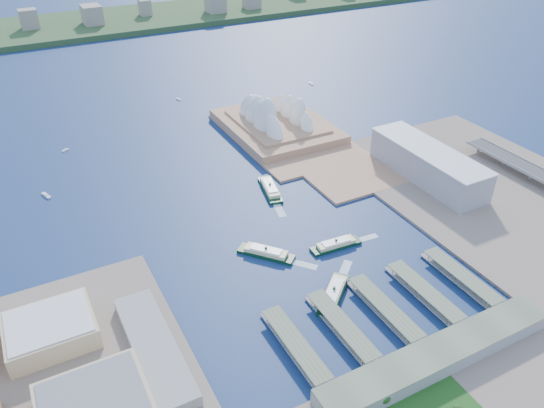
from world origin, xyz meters
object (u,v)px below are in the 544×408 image
toaster_building (428,164)px  ferry_a (266,251)px  ferry_b (270,187)px  ferry_c (334,292)px  opera_house (277,109)px  ferry_d (336,243)px

toaster_building → ferry_a: 235.16m
ferry_b → ferry_c: 181.95m
toaster_building → ferry_c: 237.93m
opera_house → toaster_building: opera_house is taller
ferry_b → ferry_c: bearing=-87.4°
toaster_building → ferry_d: toaster_building is taller
opera_house → ferry_a: bearing=-120.3°
ferry_c → ferry_d: bearing=-76.2°
ferry_c → ferry_d: (40.25, 57.33, -0.48)m
ferry_b → toaster_building: bearing=-6.4°
opera_house → ferry_b: bearing=-120.9°
ferry_c → ferry_d: size_ratio=1.10×
opera_house → toaster_building: 219.62m
ferry_a → ferry_d: ferry_a is taller
ferry_d → opera_house: bearing=-12.8°
toaster_building → ferry_d: bearing=-159.9°
ferry_a → ferry_b: bearing=19.6°
toaster_building → ferry_b: bearing=160.6°
opera_house → ferry_a: 280.52m
opera_house → ferry_b: (-83.39, -139.11, -26.50)m
ferry_b → ferry_d: (7.66, -121.68, -0.68)m
ferry_d → ferry_b: bearing=7.0°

